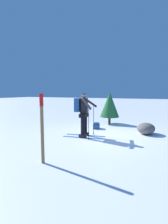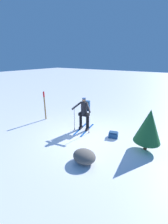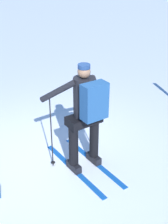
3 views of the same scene
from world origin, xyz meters
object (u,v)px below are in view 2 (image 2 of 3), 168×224
at_px(skier, 84,111).
at_px(dropped_backpack, 113,135).
at_px(rock_boulder, 84,156).
at_px(trail_marker, 45,104).
at_px(pine_tree, 149,126).

distance_m(skier, dropped_backpack, 1.90).
bearing_deg(rock_boulder, skier, -56.06).
bearing_deg(trail_marker, rock_boulder, 154.34).
relative_size(trail_marker, rock_boulder, 2.02).
bearing_deg(rock_boulder, dropped_backpack, -93.51).
bearing_deg(pine_tree, dropped_backpack, -7.47).
relative_size(dropped_backpack, rock_boulder, 0.59).
xyz_separation_m(dropped_backpack, rock_boulder, (0.14, 2.33, 0.11)).
distance_m(skier, pine_tree, 3.23).
xyz_separation_m(skier, rock_boulder, (-1.54, 2.28, -0.79)).
height_order(skier, pine_tree, pine_tree).
bearing_deg(dropped_backpack, trail_marker, 3.00).
xyz_separation_m(rock_boulder, pine_tree, (-1.69, -2.13, 0.85)).
distance_m(dropped_backpack, pine_tree, 1.83).
bearing_deg(dropped_backpack, pine_tree, 172.53).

